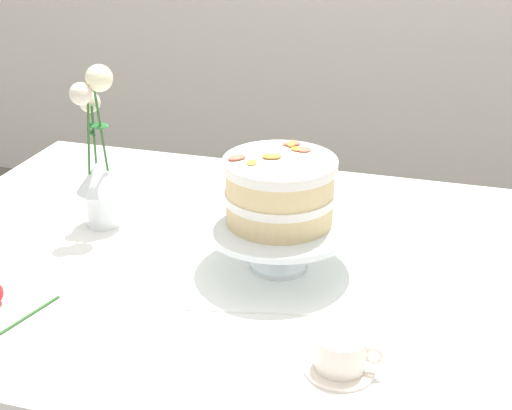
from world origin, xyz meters
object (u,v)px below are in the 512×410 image
(dining_table, at_px, (237,304))
(flower_vase, at_px, (98,165))
(layer_cake, at_px, (280,190))
(cake_stand, at_px, (279,229))
(teacup, at_px, (341,355))

(dining_table, height_order, flower_vase, flower_vase)
(layer_cake, xyz_separation_m, flower_vase, (-0.41, 0.07, -0.02))
(cake_stand, distance_m, flower_vase, 0.42)
(flower_vase, xyz_separation_m, teacup, (0.57, -0.35, -0.11))
(layer_cake, distance_m, flower_vase, 0.41)
(cake_stand, xyz_separation_m, layer_cake, (-0.00, 0.00, 0.08))
(dining_table, height_order, cake_stand, cake_stand)
(layer_cake, height_order, flower_vase, flower_vase)
(layer_cake, height_order, teacup, layer_cake)
(flower_vase, height_order, teacup, flower_vase)
(layer_cake, relative_size, teacup, 1.73)
(dining_table, bearing_deg, layer_cake, 6.61)
(teacup, bearing_deg, flower_vase, 148.88)
(layer_cake, bearing_deg, flower_vase, 169.67)
(cake_stand, height_order, layer_cake, layer_cake)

